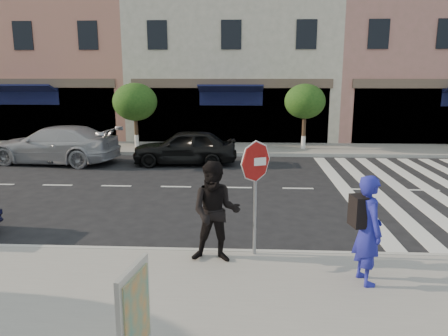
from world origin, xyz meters
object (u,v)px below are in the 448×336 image
poster_board (135,317)px  walker (216,212)px  car_far_left (55,145)px  car_far_mid (185,147)px  stop_sign (256,172)px  photographer (368,230)px

poster_board → walker: bearing=85.7°
car_far_left → poster_board: bearing=34.4°
car_far_mid → stop_sign: bearing=13.9°
photographer → walker: (-2.64, 0.73, 0.03)m
photographer → walker: walker is taller
car_far_left → car_far_mid: bearing=96.9°
stop_sign → photographer: bearing=-53.5°
poster_board → car_far_left: size_ratio=0.24×
walker → poster_board: bearing=-102.0°
poster_board → car_far_mid: poster_board is taller
photographer → car_far_left: bearing=32.6°
walker → car_far_mid: bearing=103.5°
car_far_mid → car_far_left: bearing=-92.2°
poster_board → photographer: bearing=44.3°
poster_board → car_far_mid: bearing=105.0°
walker → car_far_left: (-7.36, 9.60, -0.35)m
stop_sign → car_far_mid: bearing=81.9°
photographer → stop_sign: bearing=49.2°
car_far_left → car_far_mid: (5.43, 0.00, -0.06)m
walker → car_far_mid: (-1.93, 9.60, -0.41)m
poster_board → stop_sign: bearing=75.7°
poster_board → car_far_mid: (-1.16, 12.68, -0.06)m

